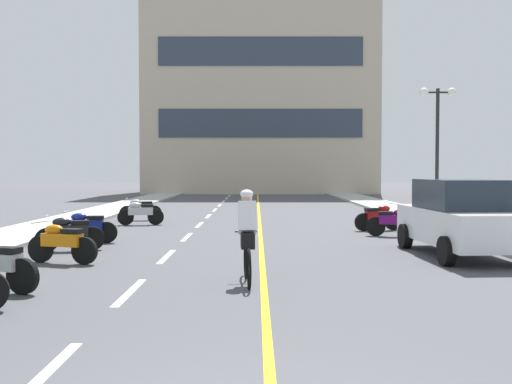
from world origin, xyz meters
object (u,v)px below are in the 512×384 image
object	(u,v)px
motorcycle_4	(67,232)
motorcycle_5	(83,227)
motorcycle_8	(138,212)
parked_car_near	(456,217)
cyclist_rider	(245,234)
motorcycle_7	(376,217)
motorcycle_3	(59,242)
street_lamp_mid	(435,123)
motorcycle_9	(138,209)
motorcycle_6	(392,221)

from	to	relation	value
motorcycle_4	motorcycle_5	xyz separation A→B (m)	(-0.03, 1.53, 0.00)
motorcycle_5	motorcycle_8	size ratio (longest dim) A/B	1.00
parked_car_near	cyclist_rider	xyz separation A→B (m)	(-4.99, -3.33, -0.03)
motorcycle_7	motorcycle_8	distance (m)	8.67
cyclist_rider	motorcycle_3	bearing A→B (deg)	151.69
motorcycle_7	motorcycle_4	bearing A→B (deg)	-150.79
street_lamp_mid	motorcycle_9	bearing A→B (deg)	178.10
motorcycle_3	motorcycle_4	world-z (taller)	same
motorcycle_7	motorcycle_8	xyz separation A→B (m)	(-8.44, 1.98, 0.00)
motorcycle_8	motorcycle_9	size ratio (longest dim) A/B	1.00
parked_car_near	motorcycle_4	world-z (taller)	parked_car_near
motorcycle_4	motorcycle_7	world-z (taller)	same
parked_car_near	motorcycle_4	size ratio (longest dim) A/B	2.58
motorcycle_6	motorcycle_4	bearing A→B (deg)	-160.39
motorcycle_3	motorcycle_5	xyz separation A→B (m)	(-0.49, 3.49, 0.00)
motorcycle_5	motorcycle_7	world-z (taller)	same
motorcycle_4	cyclist_rider	bearing A→B (deg)	-42.38
motorcycle_3	street_lamp_mid	bearing A→B (deg)	42.45
motorcycle_7	cyclist_rider	size ratio (longest dim) A/B	0.95
motorcycle_5	motorcycle_6	size ratio (longest dim) A/B	1.02
street_lamp_mid	parked_car_near	world-z (taller)	street_lamp_mid
motorcycle_7	motorcycle_9	world-z (taller)	same
motorcycle_3	motorcycle_4	size ratio (longest dim) A/B	1.00
street_lamp_mid	motorcycle_5	size ratio (longest dim) A/B	3.04
cyclist_rider	parked_car_near	bearing A→B (deg)	33.72
street_lamp_mid	motorcycle_4	world-z (taller)	street_lamp_mid
motorcycle_5	motorcycle_3	bearing A→B (deg)	-82.00
motorcycle_8	motorcycle_7	bearing A→B (deg)	-13.18
street_lamp_mid	motorcycle_4	bearing A→B (deg)	-144.41
motorcycle_4	motorcycle_7	distance (m)	10.15
street_lamp_mid	motorcycle_4	size ratio (longest dim) A/B	3.11
street_lamp_mid	motorcycle_8	bearing A→B (deg)	-172.08
parked_car_near	motorcycle_7	size ratio (longest dim) A/B	2.57
parked_car_near	motorcycle_4	distance (m)	9.59
motorcycle_6	cyclist_rider	xyz separation A→B (m)	(-4.42, -7.35, 0.41)
motorcycle_5	motorcycle_8	distance (m)	5.41
motorcycle_6	motorcycle_5	bearing A→B (deg)	-169.53
street_lamp_mid	motorcycle_3	world-z (taller)	street_lamp_mid
motorcycle_4	motorcycle_8	bearing A→B (deg)	86.58
motorcycle_6	motorcycle_8	world-z (taller)	same
street_lamp_mid	cyclist_rider	world-z (taller)	street_lamp_mid
motorcycle_4	motorcycle_3	bearing A→B (deg)	-76.72
motorcycle_3	motorcycle_8	world-z (taller)	same
motorcycle_4	motorcycle_6	distance (m)	9.52
motorcycle_7	motorcycle_9	size ratio (longest dim) A/B	0.99
parked_car_near	motorcycle_9	xyz separation A→B (m)	(-9.53, 9.75, -0.44)
motorcycle_6	motorcycle_7	xyz separation A→B (m)	(-0.11, 1.76, 0.00)
parked_car_near	motorcycle_8	world-z (taller)	parked_car_near
street_lamp_mid	cyclist_rider	bearing A→B (deg)	-120.13
motorcycle_3	motorcycle_6	world-z (taller)	same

